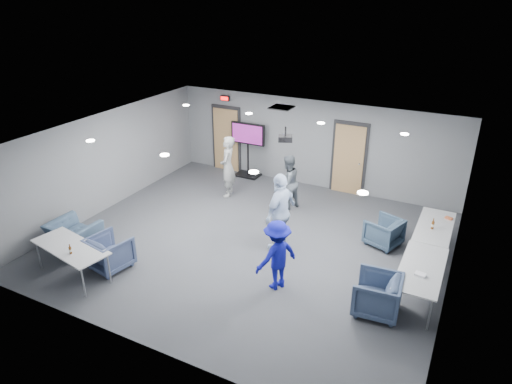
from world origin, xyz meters
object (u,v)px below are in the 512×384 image
at_px(chair_front_b, 74,236).
at_px(bottle_front, 70,250).
at_px(chair_front_a, 110,252).
at_px(projector, 285,138).
at_px(table_right_a, 435,227).
at_px(person_b, 287,182).
at_px(chair_right_a, 384,232).
at_px(tv_stand, 248,147).
at_px(table_front_left, 70,248).
at_px(chair_right_c, 377,295).
at_px(person_c, 280,212).
at_px(table_right_b, 421,269).
at_px(bottle_right, 433,225).
at_px(person_d, 277,255).
at_px(person_a, 228,167).

bearing_deg(chair_front_b, bottle_front, 138.62).
height_order(chair_front_a, projector, projector).
distance_m(chair_front_a, table_right_a, 7.38).
xyz_separation_m(person_b, chair_right_a, (2.88, -0.80, -0.43)).
distance_m(chair_right_a, tv_stand, 5.57).
bearing_deg(table_front_left, chair_right_c, 26.53).
xyz_separation_m(table_front_left, projector, (3.13, 4.10, 1.72)).
bearing_deg(person_c, bottle_front, -36.86).
xyz_separation_m(table_right_b, bottle_right, (-0.04, 1.73, 0.14)).
distance_m(person_b, chair_front_b, 5.65).
xyz_separation_m(person_b, person_c, (0.72, -2.08, 0.18)).
distance_m(person_d, tv_stand, 6.14).
xyz_separation_m(chair_front_a, tv_stand, (0.20, 6.15, 0.63)).
bearing_deg(bottle_right, table_front_left, -147.50).
relative_size(chair_front_b, projector, 2.55).
xyz_separation_m(person_a, table_right_a, (5.89, -0.67, -0.23)).
relative_size(table_right_b, bottle_right, 7.42).
relative_size(person_b, bottle_front, 7.05).
xyz_separation_m(table_right_a, projector, (-3.64, -0.36, 1.72)).
height_order(table_right_b, tv_stand, tv_stand).
bearing_deg(chair_front_b, person_a, -109.58).
height_order(chair_right_a, bottle_front, bottle_front).
bearing_deg(chair_front_a, person_c, -130.58).
distance_m(person_d, table_right_b, 2.85).
bearing_deg(chair_right_c, tv_stand, -137.37).
distance_m(table_right_a, table_front_left, 8.10).
bearing_deg(chair_right_c, chair_front_b, -87.03).
height_order(tv_stand, projector, projector).
bearing_deg(bottle_right, chair_front_a, -149.44).
bearing_deg(person_b, chair_right_c, 68.25).
relative_size(person_a, table_front_left, 0.93).
xyz_separation_m(table_right_b, projector, (-3.64, 1.54, 1.72)).
height_order(chair_right_a, chair_front_a, chair_front_a).
height_order(person_a, person_c, person_c).
distance_m(person_a, projector, 2.89).
height_order(person_d, chair_right_c, person_d).
bearing_deg(projector, chair_right_a, -18.00).
bearing_deg(bottle_right, person_a, 171.76).
distance_m(person_a, person_c, 3.35).
bearing_deg(projector, person_c, -93.65).
distance_m(table_front_left, bottle_front, 0.34).
bearing_deg(table_front_left, person_c, 51.68).
xyz_separation_m(chair_right_c, table_front_left, (-6.12, -1.75, 0.29)).
distance_m(chair_right_c, table_right_a, 2.80).
bearing_deg(bottle_front, chair_front_a, 73.04).
distance_m(bottle_front, projector, 5.41).
relative_size(chair_front_b, table_right_a, 0.59).
relative_size(chair_right_a, chair_front_a, 0.91).
relative_size(person_a, chair_right_a, 2.39).
relative_size(person_b, table_right_b, 0.80).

